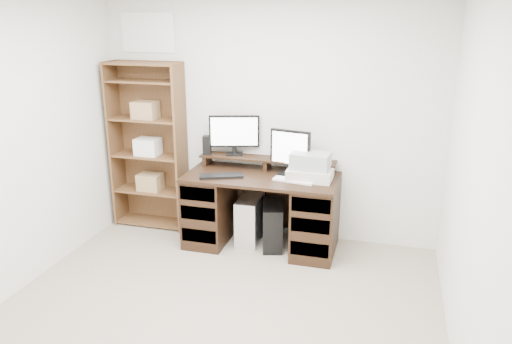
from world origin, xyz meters
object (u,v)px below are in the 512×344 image
at_px(tower_black, 272,225).
at_px(monitor_wide, 234,133).
at_px(monitor_small, 290,151).
at_px(printer, 310,174).
at_px(bookshelf, 149,144).
at_px(tower_silver, 250,219).
at_px(desk, 262,209).

bearing_deg(tower_black, monitor_wide, 137.62).
xyz_separation_m(monitor_small, printer, (0.22, -0.09, -0.19)).
height_order(printer, bookshelf, bookshelf).
xyz_separation_m(monitor_wide, tower_silver, (0.22, -0.19, -0.86)).
bearing_deg(monitor_wide, tower_black, -43.18).
bearing_deg(monitor_small, printer, -12.07).
xyz_separation_m(monitor_small, bookshelf, (-1.58, 0.11, -0.08)).
height_order(tower_silver, bookshelf, bookshelf).
height_order(monitor_wide, monitor_small, monitor_wide).
distance_m(desk, bookshelf, 1.44).
distance_m(monitor_wide, tower_black, 1.02).
height_order(monitor_small, printer, monitor_small).
distance_m(desk, printer, 0.63).
bearing_deg(monitor_small, tower_silver, -163.52).
relative_size(monitor_small, tower_silver, 0.92).
distance_m(monitor_small, tower_black, 0.79).
relative_size(monitor_small, tower_black, 0.91).
relative_size(desk, monitor_small, 3.36).
bearing_deg(bookshelf, tower_black, -7.97).
xyz_separation_m(desk, tower_silver, (-0.14, 0.07, -0.15)).
distance_m(monitor_wide, tower_silver, 0.90).
xyz_separation_m(monitor_small, tower_silver, (-0.40, -0.04, -0.75)).
xyz_separation_m(monitor_wide, bookshelf, (-0.96, -0.04, -0.18)).
relative_size(desk, printer, 3.56).
relative_size(monitor_wide, tower_black, 1.03).
xyz_separation_m(tower_black, bookshelf, (-1.43, 0.20, 0.69)).
relative_size(printer, tower_silver, 0.87).
relative_size(desk, monitor_wide, 2.97).
distance_m(desk, tower_black, 0.20).
distance_m(printer, bookshelf, 1.81).
distance_m(monitor_small, tower_silver, 0.85).
distance_m(tower_black, bookshelf, 1.60).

